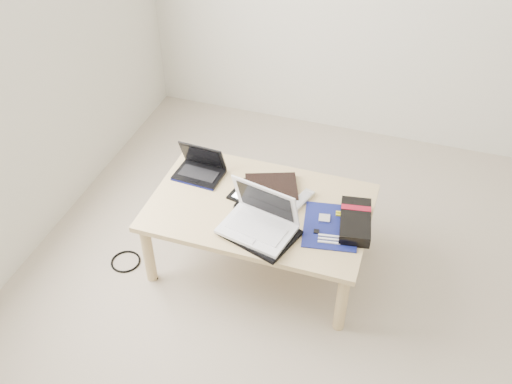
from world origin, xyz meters
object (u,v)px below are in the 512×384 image
(white_laptop, at_px, (260,220))
(gpu_box, at_px, (355,221))
(netbook, at_px, (200,168))
(coffee_table, at_px, (260,212))

(white_laptop, distance_m, gpu_box, 0.46)
(gpu_box, bearing_deg, netbook, 170.63)
(white_laptop, height_order, gpu_box, white_laptop)
(netbook, height_order, gpu_box, netbook)
(coffee_table, xyz_separation_m, gpu_box, (0.48, -0.00, 0.08))
(netbook, distance_m, white_laptop, 0.54)
(netbook, bearing_deg, gpu_box, -9.37)
(coffee_table, distance_m, white_laptop, 0.21)
(white_laptop, bearing_deg, gpu_box, 21.70)
(netbook, bearing_deg, coffee_table, -20.45)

